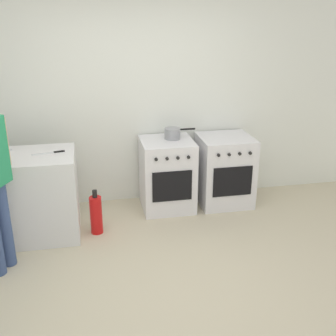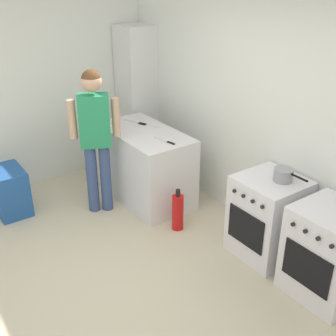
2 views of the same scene
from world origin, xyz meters
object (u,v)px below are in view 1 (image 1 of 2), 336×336
(pot, at_px, (173,133))
(fire_extinguisher, at_px, (96,215))
(knife_carving, at_px, (50,153))
(oven_left, at_px, (167,174))
(oven_right, at_px, (224,170))

(pot, xyz_separation_m, fire_extinguisher, (-0.95, -0.54, -0.70))
(knife_carving, distance_m, fire_extinguisher, 0.82)
(oven_left, bearing_deg, pot, 37.64)
(oven_left, distance_m, fire_extinguisher, 1.01)
(oven_right, distance_m, pot, 0.81)
(pot, relative_size, knife_carving, 1.11)
(oven_left, bearing_deg, fire_extinguisher, -151.22)
(oven_left, bearing_deg, knife_carving, -164.62)
(oven_right, distance_m, knife_carving, 2.10)
(oven_right, height_order, pot, pot)
(knife_carving, bearing_deg, oven_left, 15.38)
(oven_left, distance_m, oven_right, 0.72)
(oven_left, relative_size, pot, 2.32)
(knife_carving, xyz_separation_m, fire_extinguisher, (0.42, -0.12, -0.69))
(oven_right, xyz_separation_m, fire_extinguisher, (-1.59, -0.48, -0.21))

